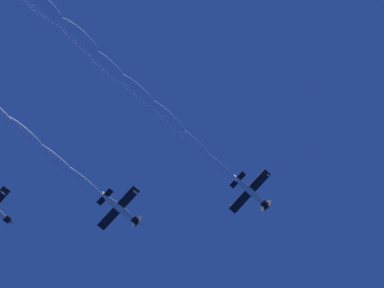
# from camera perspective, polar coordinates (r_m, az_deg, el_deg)

# --- Properties ---
(airplane_lead) EXTENTS (7.82, 8.70, 2.81)m
(airplane_lead) POSITION_cam_1_polar(r_m,az_deg,el_deg) (75.05, 7.51, -6.07)
(airplane_lead) COLOR silver
(airplane_left_wingman) EXTENTS (7.89, 8.76, 2.72)m
(airplane_left_wingman) POSITION_cam_1_polar(r_m,az_deg,el_deg) (73.89, -8.93, -8.09)
(airplane_left_wingman) COLOR silver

